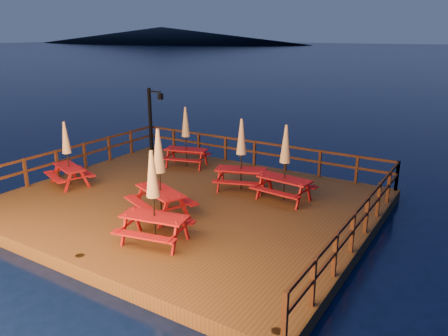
# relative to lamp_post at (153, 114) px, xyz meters

# --- Properties ---
(ground) EXTENTS (500.00, 500.00, 0.00)m
(ground) POSITION_rel_lamp_post_xyz_m (5.39, -4.55, -2.20)
(ground) COLOR black
(ground) RESTS_ON ground
(deck) EXTENTS (12.00, 10.00, 0.40)m
(deck) POSITION_rel_lamp_post_xyz_m (5.39, -4.55, -2.00)
(deck) COLOR #473417
(deck) RESTS_ON ground
(deck_piles) EXTENTS (11.44, 9.44, 1.40)m
(deck_piles) POSITION_rel_lamp_post_xyz_m (5.39, -4.55, -2.50)
(deck_piles) COLOR #3A2112
(deck_piles) RESTS_ON ground
(railing) EXTENTS (11.80, 9.75, 1.10)m
(railing) POSITION_rel_lamp_post_xyz_m (5.39, -2.77, -1.03)
(railing) COLOR #3A2112
(railing) RESTS_ON deck
(lamp_post) EXTENTS (0.85, 0.18, 3.00)m
(lamp_post) POSITION_rel_lamp_post_xyz_m (0.00, 0.00, 0.00)
(lamp_post) COLOR black
(lamp_post) RESTS_ON deck
(headland_left) EXTENTS (180.00, 84.00, 9.00)m
(headland_left) POSITION_rel_lamp_post_xyz_m (-154.61, 185.45, 2.30)
(headland_left) COLOR black
(headland_left) RESTS_ON ground
(picnic_table_0) EXTENTS (2.24, 2.04, 2.62)m
(picnic_table_0) POSITION_rel_lamp_post_xyz_m (6.42, -2.63, -0.43)
(picnic_table_0) COLOR maroon
(picnic_table_0) RESTS_ON deck
(picnic_table_1) EXTENTS (2.06, 1.87, 2.41)m
(picnic_table_1) POSITION_rel_lamp_post_xyz_m (0.71, -5.62, -0.54)
(picnic_table_1) COLOR maroon
(picnic_table_1) RESTS_ON deck
(picnic_table_2) EXTENTS (2.09, 1.84, 2.60)m
(picnic_table_2) POSITION_rel_lamp_post_xyz_m (6.54, -7.53, -0.44)
(picnic_table_2) COLOR maroon
(picnic_table_2) RESTS_ON deck
(picnic_table_3) EXTENTS (1.97, 1.67, 2.62)m
(picnic_table_3) POSITION_rel_lamp_post_xyz_m (8.18, -2.77, -0.43)
(picnic_table_3) COLOR maroon
(picnic_table_3) RESTS_ON deck
(picnic_table_4) EXTENTS (2.38, 2.19, 2.77)m
(picnic_table_4) POSITION_rel_lamp_post_xyz_m (5.47, -6.00, -0.36)
(picnic_table_4) COLOR maroon
(picnic_table_4) RESTS_ON deck
(picnic_table_5) EXTENTS (2.12, 1.90, 2.55)m
(picnic_table_5) POSITION_rel_lamp_post_xyz_m (2.99, -1.35, -0.47)
(picnic_table_5) COLOR maroon
(picnic_table_5) RESTS_ON deck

